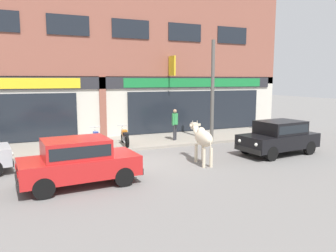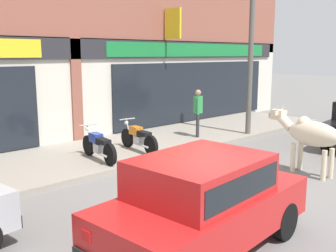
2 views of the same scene
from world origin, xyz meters
TOP-DOWN VIEW (x-y plane):
  - ground_plane at (0.00, 0.00)m, footprint 90.00×90.00m
  - sidewalk at (0.00, 3.97)m, footprint 19.00×3.54m
  - shop_building at (0.00, 6.00)m, footprint 23.00×1.40m
  - cow at (2.36, -1.04)m, footprint 0.76×2.14m
  - car_0 at (6.22, -0.89)m, footprint 3.73×1.96m
  - car_2 at (-2.40, -1.83)m, footprint 3.70×1.86m
  - motorcycle_0 at (-0.91, 3.16)m, footprint 0.55×1.81m
  - motorcycle_1 at (0.48, 3.19)m, footprint 0.53×1.81m
  - pedestrian at (3.20, 3.36)m, footprint 0.39×0.37m
  - utility_pole at (4.88, 2.50)m, footprint 0.18×0.18m

SIDE VIEW (x-z plane):
  - ground_plane at x=0.00m, z-range 0.00..0.00m
  - sidewalk at x=0.00m, z-range 0.00..0.13m
  - motorcycle_0 at x=-0.91m, z-range 0.07..0.95m
  - motorcycle_1 at x=0.48m, z-range 0.07..0.95m
  - car_0 at x=6.22m, z-range 0.08..1.54m
  - car_2 at x=-2.40m, z-range 0.08..1.54m
  - cow at x=2.36m, z-range 0.20..1.81m
  - pedestrian at x=3.20m, z-range 0.31..1.91m
  - utility_pole at x=4.88m, z-range 0.13..5.18m
  - shop_building at x=0.00m, z-range -0.20..9.70m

